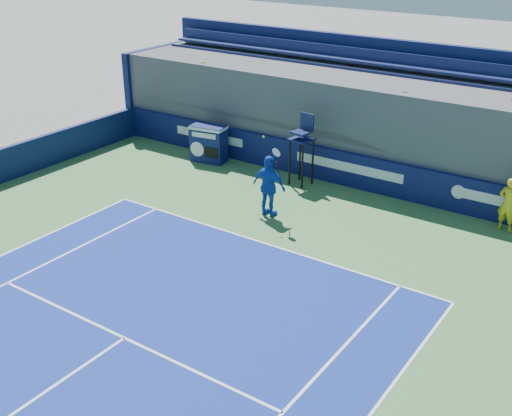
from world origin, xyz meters
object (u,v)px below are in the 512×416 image
Objects in this scene: umpire_chair at (302,142)px; ball_person at (509,204)px; match_clock at (209,143)px; tennis_player at (269,186)px.

ball_person is at bearing 2.30° from umpire_chair.
match_clock is 4.13m from umpire_chair.
ball_person is at bearing 25.98° from tennis_player.
umpire_chair reaches higher than ball_person.
tennis_player is (0.51, -2.80, -0.54)m from umpire_chair.
umpire_chair is at bearing 100.40° from tennis_player.
umpire_chair is 0.96× the size of tennis_player.
ball_person is 10.87m from match_clock.
ball_person reaches higher than match_clock.
match_clock is 0.55× the size of tennis_player.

